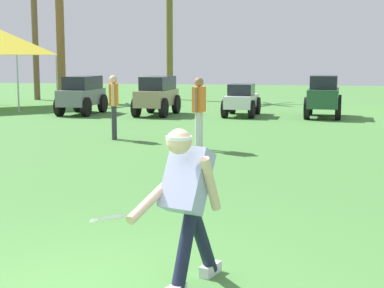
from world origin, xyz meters
The scene contains 11 objects.
frisbee_thrower centered at (0.61, 0.68, 0.79)m, with size 0.69×1.02×1.40m.
frisbee_in_flight centered at (0.15, 0.00, 0.79)m, with size 0.38×0.38×0.11m.
teammate_near_sideline centered at (-0.63, 8.41, 0.94)m, with size 0.26×0.50×1.56m.
teammate_midfield centered at (-2.94, 9.62, 0.94)m, with size 0.27×0.50×1.56m.
parked_car_slot_a centered at (-6.13, 15.77, 0.72)m, with size 1.16×2.41×1.34m.
parked_car_slot_b centered at (-3.42, 15.89, 0.72)m, with size 1.24×2.44×1.34m.
parked_car_slot_c centered at (-0.48, 16.09, 0.56)m, with size 1.18×2.24×1.10m.
parked_car_slot_d centered at (2.26, 16.11, 0.74)m, with size 1.31×2.41×1.40m.
palm_tree_far_left centered at (-10.90, 22.27, 4.26)m, with size 3.18×3.35×6.97m.
palm_tree_left_of_centre centered at (-9.47, 21.89, 3.38)m, with size 3.57×3.26×5.76m.
palm_tree_right_of_centre centered at (-4.77, 23.83, 3.94)m, with size 3.34×3.34×6.39m.
Camera 1 is at (1.53, -4.03, 1.97)m, focal length 55.00 mm.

